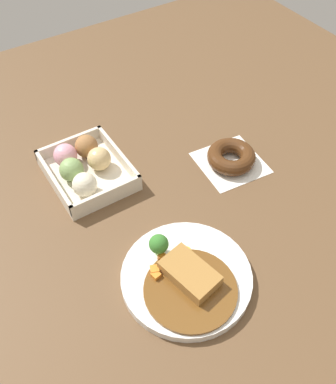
% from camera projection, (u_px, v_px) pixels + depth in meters
% --- Properties ---
extents(ground_plane, '(1.60, 1.60, 0.00)m').
position_uv_depth(ground_plane, '(184.00, 199.00, 0.94)').
color(ground_plane, brown).
extents(curry_plate, '(0.24, 0.24, 0.07)m').
position_uv_depth(curry_plate, '(186.00, 276.00, 0.80)').
color(curry_plate, white).
rests_on(curry_plate, ground_plane).
extents(donut_box, '(0.20, 0.17, 0.07)m').
position_uv_depth(donut_box, '(84.00, 167.00, 0.97)').
color(donut_box, beige).
rests_on(donut_box, ground_plane).
extents(chocolate_ring_donut, '(0.16, 0.16, 0.04)m').
position_uv_depth(chocolate_ring_donut, '(231.00, 157.00, 1.00)').
color(chocolate_ring_donut, white).
rests_on(chocolate_ring_donut, ground_plane).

